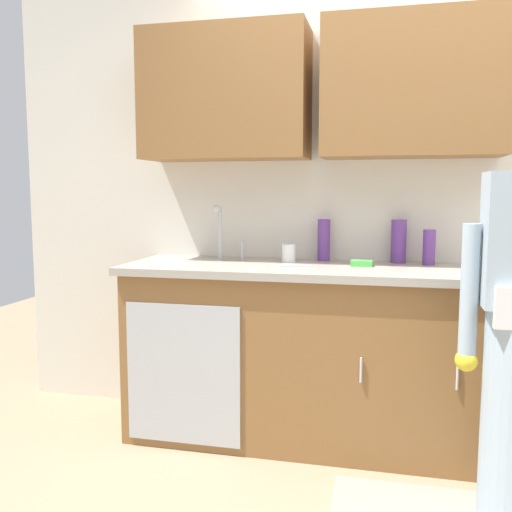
# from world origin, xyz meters

# --- Properties ---
(kitchen_wall_with_uppers) EXTENTS (4.80, 0.44, 2.70)m
(kitchen_wall_with_uppers) POSITION_xyz_m (-0.14, 0.99, 1.48)
(kitchen_wall_with_uppers) COLOR silver
(kitchen_wall_with_uppers) RESTS_ON ground
(counter_cabinet) EXTENTS (1.90, 0.62, 0.90)m
(counter_cabinet) POSITION_xyz_m (-0.55, 0.70, 0.45)
(counter_cabinet) COLOR brown
(counter_cabinet) RESTS_ON ground
(countertop) EXTENTS (1.96, 0.66, 0.04)m
(countertop) POSITION_xyz_m (-0.55, 0.70, 0.92)
(countertop) COLOR #A8A093
(countertop) RESTS_ON counter_cabinet
(sink) EXTENTS (0.50, 0.36, 0.35)m
(sink) POSITION_xyz_m (-1.05, 0.71, 0.93)
(sink) COLOR #B7BABF
(sink) RESTS_ON counter_cabinet
(bottle_cleaner_spray) EXTENTS (0.08, 0.08, 0.23)m
(bottle_cleaner_spray) POSITION_xyz_m (-0.10, 0.92, 1.06)
(bottle_cleaner_spray) COLOR #66388C
(bottle_cleaner_spray) RESTS_ON countertop
(bottle_water_tall) EXTENTS (0.06, 0.06, 0.19)m
(bottle_water_tall) POSITION_xyz_m (0.05, 0.87, 1.03)
(bottle_water_tall) COLOR #66388C
(bottle_water_tall) RESTS_ON countertop
(bottle_soap) EXTENTS (0.07, 0.07, 0.23)m
(bottle_soap) POSITION_xyz_m (-0.51, 0.93, 1.06)
(bottle_soap) COLOR #66388C
(bottle_soap) RESTS_ON countertop
(cup_by_sink) EXTENTS (0.08, 0.08, 0.10)m
(cup_by_sink) POSITION_xyz_m (-0.69, 0.82, 0.99)
(cup_by_sink) COLOR white
(cup_by_sink) RESTS_ON countertop
(knife_on_counter) EXTENTS (0.24, 0.10, 0.01)m
(knife_on_counter) POSITION_xyz_m (-0.64, 0.61, 0.94)
(knife_on_counter) COLOR silver
(knife_on_counter) RESTS_ON countertop
(sponge) EXTENTS (0.11, 0.07, 0.03)m
(sponge) POSITION_xyz_m (-0.29, 0.74, 0.96)
(sponge) COLOR #4CBF4C
(sponge) RESTS_ON countertop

